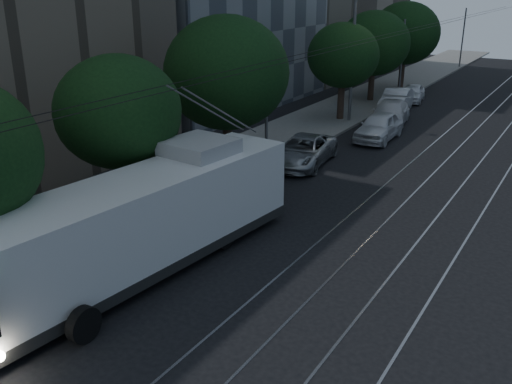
{
  "coord_description": "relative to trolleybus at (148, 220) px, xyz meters",
  "views": [
    {
      "loc": [
        7.87,
        -12.61,
        8.72
      ],
      "look_at": [
        -1.65,
        3.05,
        1.86
      ],
      "focal_mm": 40.0,
      "sensor_mm": 36.0,
      "label": 1
    }
  ],
  "objects": [
    {
      "name": "tree_5",
      "position": [
        -3.0,
        34.61,
        2.97
      ],
      "size": [
        5.51,
        5.51,
        7.12
      ],
      "color": "black",
      "rests_on": "ground"
    },
    {
      "name": "tree_1",
      "position": [
        -3.0,
        2.12,
        2.67
      ],
      "size": [
        4.46,
        4.46,
        6.37
      ],
      "color": "black",
      "rests_on": "ground"
    },
    {
      "name": "streetlamp_far",
      "position": [
        -1.9,
        21.89,
        3.98
      ],
      "size": [
        2.27,
        0.44,
        9.31
      ],
      "color": "#5D5D60",
      "rests_on": "ground"
    },
    {
      "name": "car_white_a",
      "position": [
        0.8,
        18.83,
        -0.88
      ],
      "size": [
        1.98,
        4.66,
        1.57
      ],
      "primitive_type": "imported",
      "rotation": [
        0.0,
        0.0,
        0.03
      ],
      "color": "silver",
      "rests_on": "ground"
    },
    {
      "name": "trolleybus",
      "position": [
        0.0,
        0.0,
        0.0
      ],
      "size": [
        3.65,
        12.17,
        5.63
      ],
      "rotation": [
        0.0,
        0.0,
        -0.1
      ],
      "color": "silver",
      "rests_on": "ground"
    },
    {
      "name": "pickup_silver",
      "position": [
        -0.8,
        12.33,
        -0.96
      ],
      "size": [
        3.0,
        5.36,
        1.42
      ],
      "primitive_type": "imported",
      "rotation": [
        0.0,
        0.0,
        0.13
      ],
      "color": "#9DA1A5",
      "rests_on": "ground"
    },
    {
      "name": "overhead_wires",
      "position": [
        -1.48,
        20.4,
        1.8
      ],
      "size": [
        2.23,
        90.0,
        6.0
      ],
      "color": "black",
      "rests_on": "ground"
    },
    {
      "name": "tram_rails",
      "position": [
        6.0,
        20.4,
        -1.66
      ],
      "size": [
        4.52,
        90.0,
        0.02
      ],
      "color": "gray",
      "rests_on": "ground"
    },
    {
      "name": "car_white_b",
      "position": [
        0.16,
        22.63,
        -0.92
      ],
      "size": [
        2.98,
        5.45,
        1.5
      ],
      "primitive_type": "imported",
      "rotation": [
        0.0,
        0.0,
        0.18
      ],
      "color": "silver",
      "rests_on": "ground"
    },
    {
      "name": "tree_2",
      "position": [
        -3.39,
        9.48,
        3.04
      ],
      "size": [
        5.76,
        5.76,
        7.31
      ],
      "color": "black",
      "rests_on": "ground"
    },
    {
      "name": "ground",
      "position": [
        3.5,
        0.4,
        -1.67
      ],
      "size": [
        120.0,
        120.0,
        0.0
      ],
      "primitive_type": "plane",
      "color": "black",
      "rests_on": "ground"
    },
    {
      "name": "sidewalk",
      "position": [
        -4.0,
        20.4,
        -1.59
      ],
      "size": [
        5.0,
        90.0,
        0.15
      ],
      "primitive_type": "cube",
      "color": "slate",
      "rests_on": "ground"
    },
    {
      "name": "car_white_c",
      "position": [
        -0.8,
        26.73,
        -0.89
      ],
      "size": [
        2.18,
        4.9,
        1.56
      ],
      "primitive_type": "imported",
      "rotation": [
        0.0,
        0.0,
        0.11
      ],
      "color": "silver",
      "rests_on": "ground"
    },
    {
      "name": "car_white_d",
      "position": [
        -0.8,
        30.66,
        -1.01
      ],
      "size": [
        2.15,
        4.04,
        1.31
      ],
      "primitive_type": "imported",
      "rotation": [
        0.0,
        0.0,
        0.16
      ],
      "color": "white",
      "rests_on": "ground"
    },
    {
      "name": "tree_3",
      "position": [
        -3.0,
        22.07,
        2.53
      ],
      "size": [
        4.55,
        4.55,
        6.26
      ],
      "color": "black",
      "rests_on": "ground"
    },
    {
      "name": "tree_4",
      "position": [
        -3.5,
        28.93,
        2.65
      ],
      "size": [
        5.21,
        5.21,
        6.67
      ],
      "color": "black",
      "rests_on": "ground"
    }
  ]
}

